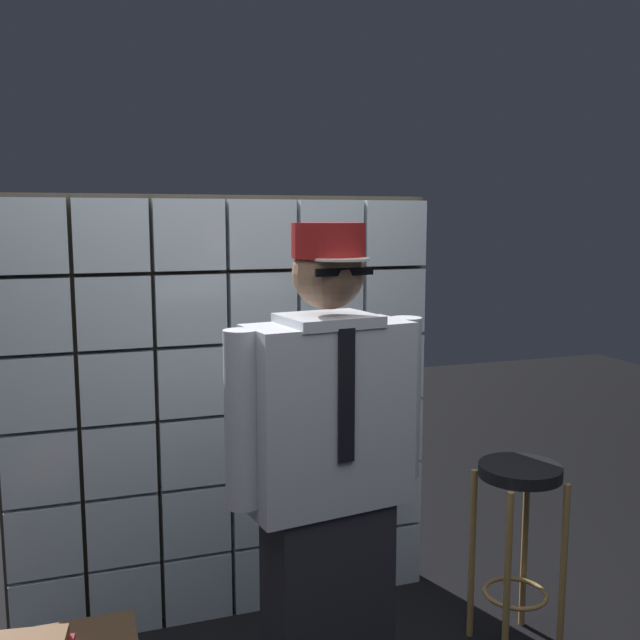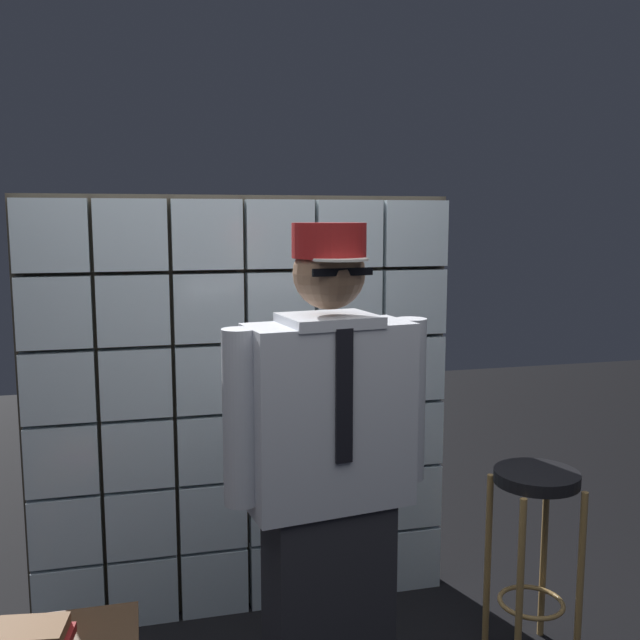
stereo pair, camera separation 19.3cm
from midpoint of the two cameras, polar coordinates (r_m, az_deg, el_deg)
glass_block_wall at (r=3.29m, az=-4.19°, el=-7.18°), size 1.93×0.10×1.93m
standing_person at (r=2.46m, az=3.00°, el=-12.77°), size 0.72×0.34×1.79m
bar_stool at (r=3.18m, az=18.33°, el=-14.79°), size 0.34×0.34×0.80m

